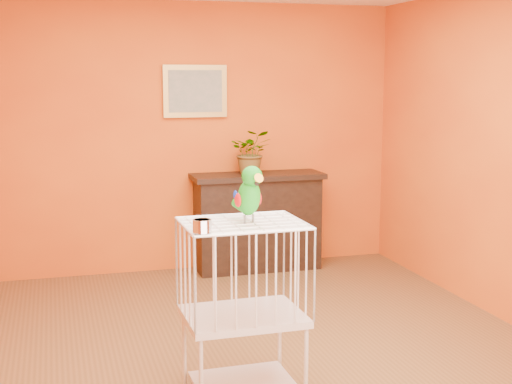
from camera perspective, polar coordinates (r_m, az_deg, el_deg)
name	(u,v)px	position (r m, az deg, el deg)	size (l,w,h in m)	color
ground	(260,348)	(5.13, 0.31, -12.40)	(4.50, 4.50, 0.00)	brown
room_shell	(260,123)	(4.78, 0.33, 5.54)	(4.50, 4.50, 4.50)	orange
console_cabinet	(257,221)	(7.02, 0.11, -2.38)	(1.29, 0.46, 0.95)	black
potted_plant	(250,156)	(6.94, -0.46, 2.88)	(0.39, 0.43, 0.33)	#26722D
framed_picture	(195,91)	(6.93, -4.89, 8.04)	(0.62, 0.04, 0.50)	gold
birdcage	(243,307)	(4.24, -1.04, -9.21)	(0.69, 0.54, 1.06)	silver
feed_cup	(202,226)	(3.82, -4.33, -2.73)	(0.10, 0.10, 0.07)	silver
parrot	(249,193)	(4.07, -0.56, -0.11)	(0.17, 0.30, 0.34)	#59544C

